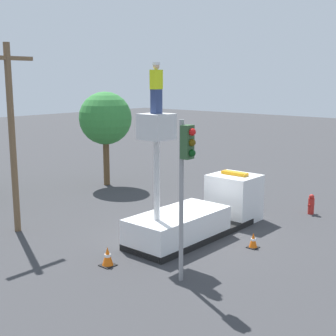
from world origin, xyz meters
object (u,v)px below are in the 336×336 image
(traffic_light_pole, at_px, (185,169))
(traffic_cone_curbside, at_px, (253,241))
(worker, at_px, (156,88))
(utility_pole, at_px, (12,132))
(traffic_cone_rear, at_px, (108,257))
(tree_right_bg, at_px, (105,119))
(fire_hydrant, at_px, (311,204))
(bucket_truck, at_px, (200,213))

(traffic_light_pole, distance_m, traffic_cone_curbside, 5.17)
(worker, height_order, utility_pole, utility_pole)
(utility_pole, bearing_deg, traffic_cone_rear, -90.38)
(traffic_cone_curbside, relative_size, tree_right_bg, 0.11)
(fire_hydrant, bearing_deg, bucket_truck, 158.18)
(worker, height_order, tree_right_bg, worker)
(tree_right_bg, distance_m, utility_pole, 8.96)
(fire_hydrant, relative_size, traffic_cone_curbside, 1.62)
(worker, bearing_deg, traffic_cone_curbside, -44.57)
(traffic_cone_curbside, distance_m, tree_right_bg, 13.10)
(worker, distance_m, traffic_cone_rear, 5.99)
(traffic_cone_rear, bearing_deg, traffic_cone_curbside, -30.90)
(fire_hydrant, xyz_separation_m, traffic_cone_rear, (-10.37, 2.54, -0.14))
(traffic_cone_rear, xyz_separation_m, traffic_cone_curbside, (4.71, -2.82, -0.04))
(traffic_cone_rear, distance_m, traffic_cone_curbside, 5.49)
(fire_hydrant, xyz_separation_m, utility_pole, (-10.33, 8.14, 3.66))
(traffic_light_pole, height_order, fire_hydrant, traffic_light_pole)
(bucket_truck, height_order, traffic_light_pole, traffic_light_pole)
(traffic_cone_rear, relative_size, utility_pole, 0.09)
(traffic_cone_rear, bearing_deg, bucket_truck, -3.55)
(worker, relative_size, traffic_cone_curbside, 3.00)
(fire_hydrant, xyz_separation_m, tree_right_bg, (-2.15, 11.80, 3.47))
(worker, xyz_separation_m, traffic_cone_curbside, (2.56, -2.52, -5.62))
(traffic_light_pole, distance_m, utility_pole, 8.40)
(bucket_truck, height_order, tree_right_bg, tree_right_bg)
(traffic_light_pole, bearing_deg, traffic_cone_curbside, -1.07)
(traffic_light_pole, height_order, traffic_cone_curbside, traffic_light_pole)
(worker, xyz_separation_m, tree_right_bg, (6.07, 9.56, -1.97))
(utility_pole, bearing_deg, traffic_cone_curbside, -60.98)
(worker, bearing_deg, tree_right_bg, 57.59)
(traffic_cone_rear, height_order, tree_right_bg, tree_right_bg)
(tree_right_bg, bearing_deg, utility_pole, -155.91)
(traffic_light_pole, distance_m, tree_right_bg, 14.16)
(bucket_truck, bearing_deg, fire_hydrant, -21.82)
(traffic_light_pole, height_order, traffic_cone_rear, traffic_light_pole)
(traffic_light_pole, xyz_separation_m, traffic_cone_rear, (-0.73, 2.75, -3.26))
(fire_hydrant, bearing_deg, traffic_cone_rear, 166.25)
(worker, distance_m, fire_hydrant, 10.11)
(worker, height_order, traffic_cone_curbside, worker)
(bucket_truck, relative_size, tree_right_bg, 1.26)
(bucket_truck, relative_size, utility_pole, 0.91)
(fire_hydrant, bearing_deg, traffic_light_pole, -178.76)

